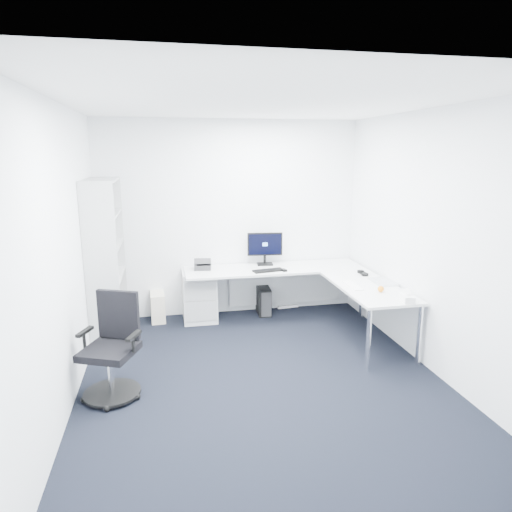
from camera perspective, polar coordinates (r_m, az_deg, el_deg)
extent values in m
plane|color=black|center=(4.82, 0.77, -15.16)|extent=(4.20, 4.20, 0.00)
plane|color=white|center=(4.27, 0.89, 18.74)|extent=(4.20, 4.20, 0.00)
cube|color=white|center=(6.38, -3.21, 4.62)|extent=(3.60, 0.02, 2.70)
cube|color=white|center=(2.42, 11.63, -9.50)|extent=(3.60, 0.02, 2.70)
cube|color=white|center=(4.34, -23.05, -0.30)|extent=(0.02, 4.20, 2.70)
cube|color=white|center=(5.04, 21.24, 1.56)|extent=(0.02, 4.20, 2.70)
cube|color=silver|center=(6.34, -7.10, -4.84)|extent=(0.45, 0.56, 0.69)
cube|color=black|center=(6.55, 0.92, -5.55)|extent=(0.20, 0.41, 0.39)
cube|color=beige|center=(6.44, -12.19, -6.16)|extent=(0.21, 0.42, 0.39)
cube|color=white|center=(6.85, 4.00, -6.30)|extent=(0.32, 0.09, 0.04)
cube|color=black|center=(6.07, 1.54, -1.82)|extent=(0.43, 0.21, 0.02)
cube|color=black|center=(6.08, 3.51, -1.78)|extent=(0.08, 0.10, 0.03)
cube|color=white|center=(5.52, 11.99, -3.64)|extent=(0.11, 0.39, 0.01)
sphere|color=orange|center=(5.36, 15.34, -4.00)|extent=(0.07, 0.07, 0.07)
cube|color=white|center=(5.11, 18.30, -5.03)|extent=(0.14, 0.23, 0.07)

